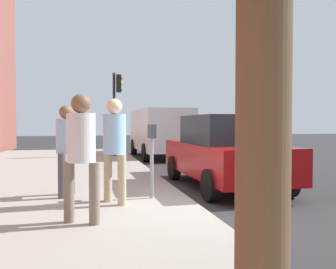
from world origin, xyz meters
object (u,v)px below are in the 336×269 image
parking_meter (152,145)px  traffic_signal (116,100)px  pedestrian_at_meter (115,141)px  pedestrian_bystander (81,146)px  parked_sedan_near (224,151)px  parking_officer (66,143)px  parked_van_far (159,130)px

parking_meter → traffic_signal: (8.96, -0.08, 1.41)m
pedestrian_at_meter → pedestrian_bystander: (-1.17, 0.56, -0.02)m
pedestrian_at_meter → parked_sedan_near: size_ratio=0.42×
pedestrian_at_meter → pedestrian_bystander: pedestrian_at_meter is taller
parking_officer → pedestrian_bystander: bearing=-58.2°
pedestrian_bystander → traffic_signal: traffic_signal is taller
parking_officer → traffic_signal: traffic_signal is taller
parking_meter → parked_van_far: 9.58m
pedestrian_bystander → traffic_signal: size_ratio=0.51×
parked_sedan_near → traffic_signal: (7.48, 1.99, 1.68)m
pedestrian_at_meter → traffic_signal: traffic_signal is taller
parking_meter → traffic_signal: 9.07m
pedestrian_at_meter → parking_officer: size_ratio=1.05×
parking_officer → traffic_signal: bearing=101.9°
pedestrian_at_meter → parked_van_far: 10.05m
traffic_signal → pedestrian_bystander: bearing=172.5°
pedestrian_at_meter → parked_sedan_near: (1.78, -2.79, -0.37)m
parking_meter → pedestrian_bystander: size_ratio=0.76×
parking_officer → parked_van_far: parked_van_far is taller
parking_officer → parked_sedan_near: 3.79m
pedestrian_bystander → parked_van_far: parked_van_far is taller
pedestrian_bystander → traffic_signal: (10.43, -1.37, 1.32)m
parking_officer → parking_meter: bearing=3.9°
pedestrian_at_meter → traffic_signal: 9.38m
parking_meter → traffic_signal: size_ratio=0.39×
pedestrian_bystander → parked_van_far: bearing=10.7°
pedestrian_at_meter → parked_van_far: parked_van_far is taller
parked_van_far → traffic_signal: traffic_signal is taller
parked_sedan_near → parked_van_far: parked_van_far is taller
parked_van_far → parking_officer: bearing=157.4°
pedestrian_at_meter → parking_meter: bearing=-11.0°
pedestrian_bystander → pedestrian_at_meter: bearing=2.4°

